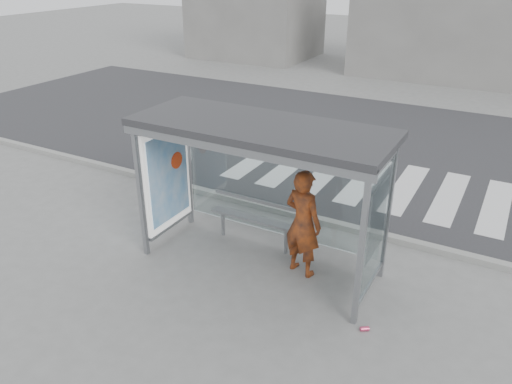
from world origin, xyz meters
TOP-DOWN VIEW (x-y plane):
  - ground at (0.00, 0.00)m, footprint 80.00×80.00m
  - road at (0.00, 7.00)m, footprint 30.00×10.00m
  - curb at (0.00, 1.95)m, footprint 30.00×0.18m
  - crosswalk at (1.00, 4.50)m, footprint 7.55×3.00m
  - bus_shelter at (-0.37, 0.06)m, footprint 4.25×1.65m
  - building_center at (0.00, 18.00)m, footprint 8.00×5.00m
  - person at (0.74, 0.16)m, footprint 0.79×0.61m
  - bench at (-0.44, 0.58)m, footprint 1.77×0.22m
  - soda_can at (2.20, -0.80)m, footprint 0.15×0.13m

SIDE VIEW (x-z plane):
  - ground at x=0.00m, z-range 0.00..0.00m
  - crosswalk at x=1.00m, z-range 0.00..0.00m
  - road at x=0.00m, z-range 0.00..0.01m
  - soda_can at x=2.20m, z-range 0.00..0.07m
  - curb at x=0.00m, z-range 0.00..0.12m
  - bench at x=-0.44m, z-range 0.09..1.00m
  - person at x=0.74m, z-range 0.00..1.92m
  - bus_shelter at x=-0.37m, z-range 0.67..3.29m
  - building_center at x=0.00m, z-range 0.00..5.00m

